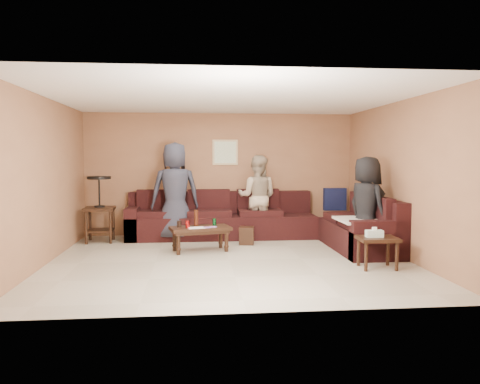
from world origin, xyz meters
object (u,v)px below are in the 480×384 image
(coffee_table, at_px, (200,230))
(waste_bin, at_px, (247,236))
(person_left, at_px, (175,192))
(person_right, at_px, (367,206))
(end_table_left, at_px, (100,208))
(sectional_sofa, at_px, (266,225))
(side_table_right, at_px, (377,241))
(person_middle, at_px, (257,197))

(coffee_table, height_order, waste_bin, coffee_table)
(coffee_table, relative_size, person_left, 0.58)
(coffee_table, bearing_deg, person_left, 112.75)
(coffee_table, bearing_deg, person_right, -11.33)
(coffee_table, xyz_separation_m, end_table_left, (-1.87, 1.06, 0.29))
(end_table_left, distance_m, person_left, 1.44)
(sectional_sofa, distance_m, waste_bin, 0.49)
(waste_bin, bearing_deg, side_table_right, -50.80)
(end_table_left, xyz_separation_m, person_middle, (3.02, 0.17, 0.17))
(sectional_sofa, bearing_deg, person_middle, 103.67)
(person_left, height_order, person_middle, person_left)
(waste_bin, xyz_separation_m, person_right, (1.85, -1.10, 0.65))
(end_table_left, distance_m, person_right, 4.86)
(coffee_table, bearing_deg, person_middle, 46.95)
(sectional_sofa, xyz_separation_m, person_right, (1.46, -1.32, 0.48))
(coffee_table, distance_m, person_right, 2.81)
(person_left, bearing_deg, side_table_right, 131.15)
(sectional_sofa, distance_m, person_middle, 0.68)
(coffee_table, distance_m, person_left, 1.32)
(person_left, bearing_deg, person_right, 144.71)
(coffee_table, distance_m, person_middle, 1.75)
(end_table_left, height_order, side_table_right, end_table_left)
(side_table_right, distance_m, waste_bin, 2.64)
(person_left, bearing_deg, end_table_left, -6.83)
(sectional_sofa, xyz_separation_m, coffee_table, (-1.26, -0.78, 0.03))
(side_table_right, bearing_deg, waste_bin, 129.20)
(sectional_sofa, bearing_deg, waste_bin, -151.01)
(side_table_right, bearing_deg, person_right, 78.40)
(side_table_right, xyz_separation_m, person_left, (-2.98, 2.57, 0.55))
(waste_bin, relative_size, person_left, 0.17)
(side_table_right, bearing_deg, end_table_left, 149.92)
(waste_bin, bearing_deg, coffee_table, -147.24)
(sectional_sofa, xyz_separation_m, end_table_left, (-3.13, 0.29, 0.33))
(side_table_right, bearing_deg, coffee_table, 149.55)
(person_middle, bearing_deg, sectional_sofa, 119.84)
(person_right, bearing_deg, person_middle, 21.55)
(person_left, xyz_separation_m, person_right, (3.17, -1.64, -0.14))
(end_table_left, distance_m, person_middle, 3.03)
(sectional_sofa, height_order, person_middle, person_middle)
(coffee_table, height_order, person_left, person_left)
(sectional_sofa, xyz_separation_m, person_middle, (-0.11, 0.46, 0.49))
(person_middle, distance_m, person_right, 2.37)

